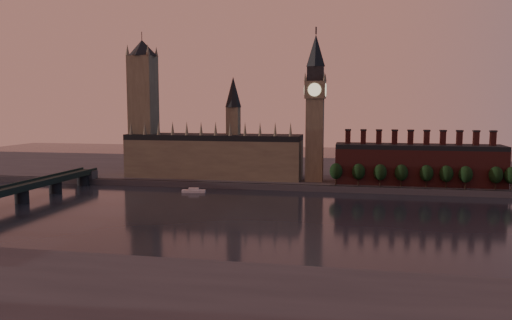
{
  "coord_description": "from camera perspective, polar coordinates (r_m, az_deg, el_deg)",
  "views": [
    {
      "loc": [
        36.33,
        -241.38,
        57.06
      ],
      "look_at": [
        -21.36,
        55.0,
        24.18
      ],
      "focal_mm": 35.0,
      "sensor_mm": 36.0,
      "label": 1
    }
  ],
  "objects": [
    {
      "name": "embankment_tree_0",
      "position": [
        338.18,
        9.13,
        -1.27
      ],
      "size": [
        8.6,
        8.6,
        14.88
      ],
      "color": "black",
      "rests_on": "north_bank"
    },
    {
      "name": "embankment_tree_3",
      "position": [
        340.04,
        16.28,
        -1.4
      ],
      "size": [
        8.6,
        8.6,
        14.88
      ],
      "color": "black",
      "rests_on": "north_bank"
    },
    {
      "name": "embankment_tree_7",
      "position": [
        350.69,
        25.73,
        -1.55
      ],
      "size": [
        8.6,
        8.6,
        14.88
      ],
      "color": "black",
      "rests_on": "north_bank"
    },
    {
      "name": "embankment_tree_8",
      "position": [
        352.29,
        27.17,
        -1.58
      ],
      "size": [
        8.6,
        8.6,
        14.88
      ],
      "color": "black",
      "rests_on": "north_bank"
    },
    {
      "name": "embankment_tree_4",
      "position": [
        342.09,
        18.91,
        -1.44
      ],
      "size": [
        8.6,
        8.6,
        14.88
      ],
      "color": "black",
      "rests_on": "north_bank"
    },
    {
      "name": "big_ben",
      "position": [
        352.36,
        6.77,
        6.13
      ],
      "size": [
        15.0,
        15.0,
        107.0
      ],
      "color": "#7A7257",
      "rests_on": "north_bank"
    },
    {
      "name": "embankment_tree_1",
      "position": [
        338.38,
        11.64,
        -1.31
      ],
      "size": [
        8.6,
        8.6,
        14.88
      ],
      "color": "black",
      "rests_on": "north_bank"
    },
    {
      "name": "river_boat",
      "position": [
        332.57,
        -7.14,
        -3.51
      ],
      "size": [
        15.92,
        6.84,
        3.08
      ],
      "rotation": [
        0.0,
        0.0,
        0.16
      ],
      "color": "silver",
      "rests_on": "ground"
    },
    {
      "name": "north_bank",
      "position": [
        424.58,
        6.02,
        -1.27
      ],
      "size": [
        900.0,
        182.0,
        4.0
      ],
      "color": "#4B4B50",
      "rests_on": "ground"
    },
    {
      "name": "ground",
      "position": [
        250.68,
        2.41,
        -6.95
      ],
      "size": [
        900.0,
        900.0,
        0.0
      ],
      "primitive_type": "plane",
      "color": "black",
      "rests_on": "ground"
    },
    {
      "name": "embankment_tree_6",
      "position": [
        345.4,
        22.84,
        -1.53
      ],
      "size": [
        8.6,
        8.6,
        14.88
      ],
      "color": "black",
      "rests_on": "north_bank"
    },
    {
      "name": "victoria_tower",
      "position": [
        389.16,
        -12.75,
        6.36
      ],
      "size": [
        24.0,
        24.0,
        108.0
      ],
      "color": "#7A7257",
      "rests_on": "north_bank"
    },
    {
      "name": "palace_of_westminster",
      "position": [
        371.95,
        -4.75,
        0.73
      ],
      "size": [
        130.0,
        30.3,
        74.0
      ],
      "color": "#7A7257",
      "rests_on": "north_bank"
    },
    {
      "name": "embankment_tree_5",
      "position": [
        344.07,
        20.93,
        -1.48
      ],
      "size": [
        8.6,
        8.6,
        14.88
      ],
      "color": "black",
      "rests_on": "north_bank"
    },
    {
      "name": "embankment_tree_2",
      "position": [
        338.31,
        14.01,
        -1.37
      ],
      "size": [
        8.6,
        8.6,
        14.88
      ],
      "color": "black",
      "rests_on": "north_bank"
    },
    {
      "name": "chimney_block",
      "position": [
        356.25,
        17.99,
        -0.41
      ],
      "size": [
        110.0,
        25.0,
        37.0
      ],
      "color": "maroon",
      "rests_on": "north_bank"
    }
  ]
}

